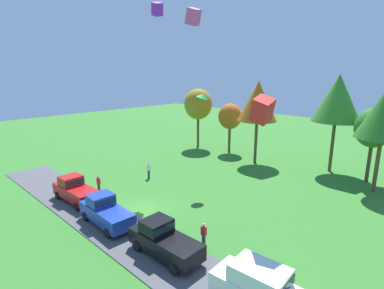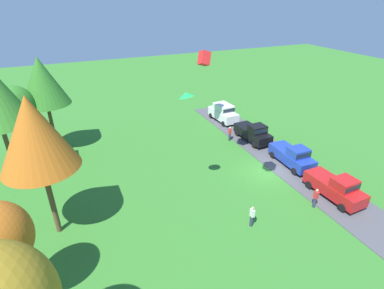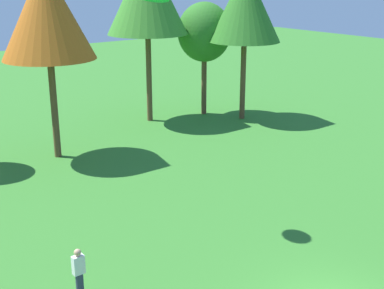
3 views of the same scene
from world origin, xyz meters
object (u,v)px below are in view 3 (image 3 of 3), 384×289
object	(u,v)px
person_watching_sky	(79,274)
tree_center_back	(204,33)
tree_far_right	(46,12)
tree_lone_near	(245,5)

from	to	relation	value
person_watching_sky	tree_center_back	xyz separation A→B (m)	(17.09, 15.16, 4.76)
tree_far_right	tree_center_back	distance (m)	12.43
tree_far_right	tree_lone_near	size ratio (longest dim) A/B	1.02
tree_far_right	tree_lone_near	world-z (taller)	tree_far_right
person_watching_sky	tree_center_back	distance (m)	23.34
tree_center_back	tree_lone_near	distance (m)	3.44
tree_lone_near	tree_far_right	bearing A→B (deg)	178.77
tree_center_back	tree_lone_near	size ratio (longest dim) A/B	0.78
tree_far_right	tree_lone_near	xyz separation A→B (m)	(13.30, -0.29, -0.14)
tree_far_right	tree_center_back	world-z (taller)	tree_far_right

